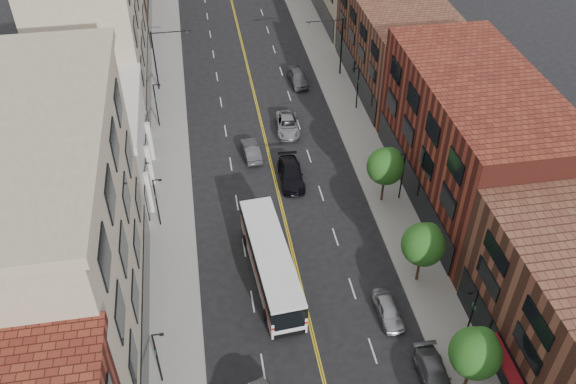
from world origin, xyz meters
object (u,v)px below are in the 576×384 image
car_parked_far (388,310)px  car_lane_behind (251,150)px  car_lane_a (291,174)px  city_bus (271,261)px  car_parked_mid (434,376)px  car_lane_c (298,77)px  car_lane_b (288,125)px

car_parked_far → car_lane_behind: bearing=107.6°
car_lane_a → car_lane_behind: bearing=127.2°
city_bus → car_parked_mid: bearing=-54.2°
city_bus → car_lane_a: 12.67m
car_lane_a → car_lane_c: car_lane_c is taller
city_bus → car_lane_a: bearing=68.9°
car_parked_far → car_lane_b: size_ratio=0.78×
city_bus → car_lane_c: city_bus is taller
car_parked_mid → car_lane_b: 32.46m
car_lane_b → car_parked_far: bearing=-77.9°
car_lane_a → car_lane_b: size_ratio=1.05×
car_parked_mid → city_bus: bearing=131.3°
car_lane_behind → car_parked_mid: bearing=103.7°
car_lane_behind → car_lane_b: 5.94m
car_lane_behind → car_lane_c: size_ratio=0.91×
car_parked_mid → car_parked_far: size_ratio=1.19×
city_bus → car_parked_mid: size_ratio=2.61×
car_parked_mid → car_parked_far: car_parked_mid is taller
car_parked_far → car_lane_b: 26.29m
car_lane_behind → car_lane_c: (7.30, 13.75, 0.10)m
car_parked_mid → car_parked_far: 6.20m
car_lane_c → car_lane_a: bearing=-103.9°
car_parked_mid → car_lane_a: 24.23m
city_bus → car_parked_far: city_bus is taller
car_parked_mid → car_lane_c: size_ratio=1.01×
car_lane_b → car_lane_c: (2.88, 9.79, 0.09)m
city_bus → car_lane_behind: bearing=84.6°
car_lane_a → car_lane_b: (1.12, 8.61, -0.07)m
car_parked_mid → car_lane_c: bearing=94.0°
city_bus → car_lane_behind: 16.76m
car_parked_far → car_lane_b: bearing=95.5°
car_parked_mid → car_lane_b: car_lane_b is taller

